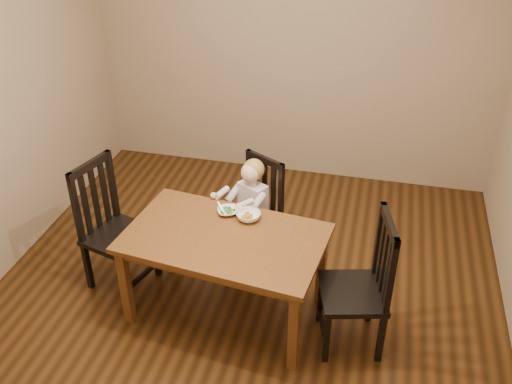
% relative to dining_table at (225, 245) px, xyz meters
% --- Properties ---
extents(room, '(4.01, 4.01, 2.71)m').
position_rel_dining_table_xyz_m(room, '(0.09, 0.24, 0.73)').
color(room, '#45270E').
rests_on(room, ground).
extents(dining_table, '(1.50, 1.01, 0.70)m').
position_rel_dining_table_xyz_m(dining_table, '(0.00, 0.00, 0.00)').
color(dining_table, '#4F2D12').
rests_on(dining_table, room).
extents(chair_child, '(0.54, 0.53, 0.94)m').
position_rel_dining_table_xyz_m(chair_child, '(0.06, 0.68, -0.17)').
color(chair_child, black).
rests_on(chair_child, room).
extents(chair_left, '(0.55, 0.56, 1.06)m').
position_rel_dining_table_xyz_m(chair_left, '(-0.95, 0.15, -0.11)').
color(chair_left, black).
rests_on(chair_left, room).
extents(chair_right, '(0.53, 0.54, 1.05)m').
position_rel_dining_table_xyz_m(chair_right, '(0.98, -0.08, -0.12)').
color(chair_right, black).
rests_on(chair_right, room).
extents(toddler, '(0.44, 0.47, 0.51)m').
position_rel_dining_table_xyz_m(toddler, '(0.04, 0.63, -0.04)').
color(toddler, silver).
rests_on(toddler, chair_child).
extents(bowl_peas, '(0.20, 0.20, 0.04)m').
position_rel_dining_table_xyz_m(bowl_peas, '(-0.05, 0.28, 0.10)').
color(bowl_peas, white).
rests_on(bowl_peas, dining_table).
extents(bowl_veg, '(0.20, 0.20, 0.06)m').
position_rel_dining_table_xyz_m(bowl_veg, '(0.12, 0.24, 0.11)').
color(bowl_veg, white).
rests_on(bowl_veg, dining_table).
extents(fork, '(0.10, 0.10, 0.05)m').
position_rel_dining_table_xyz_m(fork, '(-0.10, 0.26, 0.13)').
color(fork, silver).
rests_on(fork, bowl_peas).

